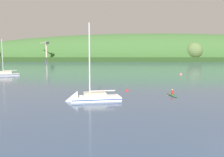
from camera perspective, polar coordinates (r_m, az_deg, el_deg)
name	(u,v)px	position (r m, az deg, el deg)	size (l,w,h in m)	color
far_shoreline_hill	(150,61)	(225.41, 9.26, 4.38)	(544.19, 99.68, 51.57)	#27431B
dockside_crane	(46,52)	(195.13, -15.86, 6.25)	(9.37, 10.47, 16.34)	#4C4C51
sailboat_near_mooring	(88,99)	(29.44, -5.93, -5.12)	(7.21, 3.45, 10.87)	white
sailboat_far_left	(3,75)	(69.55, -25.17, 0.70)	(7.66, 4.51, 11.01)	#ADB2BC
canoe_with_paddler	(172,95)	(34.11, 14.57, -3.88)	(1.34, 3.49, 1.02)	#33663D
mooring_buoy_midchannel	(181,74)	(70.87, 16.60, 0.96)	(0.80, 0.80, 0.88)	#E06675
mooring_buoy_far_upstream	(127,91)	(37.23, 3.73, -3.05)	(0.50, 0.50, 0.58)	red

